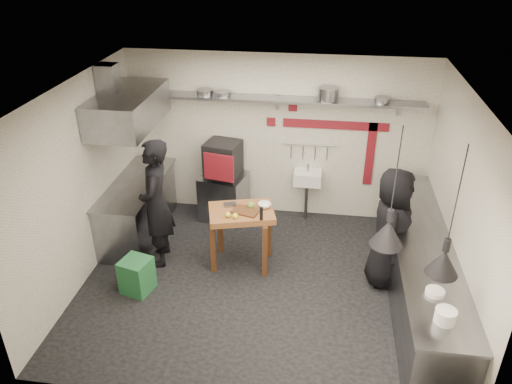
# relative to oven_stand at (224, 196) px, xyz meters

# --- Properties ---
(floor) EXTENTS (5.00, 5.00, 0.00)m
(floor) POSITION_rel_oven_stand_xyz_m (0.86, -1.75, -0.40)
(floor) COLOR black
(floor) RESTS_ON ground
(ceiling) EXTENTS (5.00, 5.00, 0.00)m
(ceiling) POSITION_rel_oven_stand_xyz_m (0.86, -1.75, 2.40)
(ceiling) COLOR beige
(ceiling) RESTS_ON floor
(wall_back) EXTENTS (5.00, 0.04, 2.80)m
(wall_back) POSITION_rel_oven_stand_xyz_m (0.86, 0.35, 1.00)
(wall_back) COLOR silver
(wall_back) RESTS_ON floor
(wall_front) EXTENTS (5.00, 0.04, 2.80)m
(wall_front) POSITION_rel_oven_stand_xyz_m (0.86, -3.85, 1.00)
(wall_front) COLOR silver
(wall_front) RESTS_ON floor
(wall_left) EXTENTS (0.04, 4.20, 2.80)m
(wall_left) POSITION_rel_oven_stand_xyz_m (-1.64, -1.75, 1.00)
(wall_left) COLOR silver
(wall_left) RESTS_ON floor
(wall_right) EXTENTS (0.04, 4.20, 2.80)m
(wall_right) POSITION_rel_oven_stand_xyz_m (3.36, -1.75, 1.00)
(wall_right) COLOR silver
(wall_right) RESTS_ON floor
(red_band_horiz) EXTENTS (1.70, 0.02, 0.14)m
(red_band_horiz) POSITION_rel_oven_stand_xyz_m (1.81, 0.33, 1.28)
(red_band_horiz) COLOR maroon
(red_band_horiz) RESTS_ON wall_back
(red_band_vert) EXTENTS (0.14, 0.02, 1.10)m
(red_band_vert) POSITION_rel_oven_stand_xyz_m (2.41, 0.33, 0.80)
(red_band_vert) COLOR maroon
(red_band_vert) RESTS_ON wall_back
(red_tile_a) EXTENTS (0.14, 0.02, 0.14)m
(red_tile_a) POSITION_rel_oven_stand_xyz_m (1.11, 0.33, 1.55)
(red_tile_a) COLOR maroon
(red_tile_a) RESTS_ON wall_back
(red_tile_b) EXTENTS (0.14, 0.02, 0.14)m
(red_tile_b) POSITION_rel_oven_stand_xyz_m (0.76, 0.33, 1.28)
(red_tile_b) COLOR maroon
(red_tile_b) RESTS_ON wall_back
(back_shelf) EXTENTS (4.60, 0.34, 0.04)m
(back_shelf) POSITION_rel_oven_stand_xyz_m (0.86, 0.17, 1.72)
(back_shelf) COLOR slate
(back_shelf) RESTS_ON wall_back
(shelf_bracket_left) EXTENTS (0.04, 0.06, 0.24)m
(shelf_bracket_left) POSITION_rel_oven_stand_xyz_m (-1.04, 0.32, 1.62)
(shelf_bracket_left) COLOR slate
(shelf_bracket_left) RESTS_ON wall_back
(shelf_bracket_mid) EXTENTS (0.04, 0.06, 0.24)m
(shelf_bracket_mid) POSITION_rel_oven_stand_xyz_m (0.86, 0.32, 1.62)
(shelf_bracket_mid) COLOR slate
(shelf_bracket_mid) RESTS_ON wall_back
(shelf_bracket_right) EXTENTS (0.04, 0.06, 0.24)m
(shelf_bracket_right) POSITION_rel_oven_stand_xyz_m (2.76, 0.32, 1.62)
(shelf_bracket_right) COLOR slate
(shelf_bracket_right) RESTS_ON wall_back
(pan_far_left) EXTENTS (0.28, 0.28, 0.09)m
(pan_far_left) POSITION_rel_oven_stand_xyz_m (-0.29, 0.17, 1.79)
(pan_far_left) COLOR slate
(pan_far_left) RESTS_ON back_shelf
(pan_mid_left) EXTENTS (0.29, 0.29, 0.07)m
(pan_mid_left) POSITION_rel_oven_stand_xyz_m (0.00, 0.17, 1.78)
(pan_mid_left) COLOR slate
(pan_mid_left) RESTS_ON back_shelf
(stock_pot) EXTENTS (0.36, 0.36, 0.20)m
(stock_pot) POSITION_rel_oven_stand_xyz_m (1.66, 0.17, 1.84)
(stock_pot) COLOR slate
(stock_pot) RESTS_ON back_shelf
(pan_right) EXTENTS (0.32, 0.32, 0.08)m
(pan_right) POSITION_rel_oven_stand_xyz_m (2.48, 0.17, 1.78)
(pan_right) COLOR slate
(pan_right) RESTS_ON back_shelf
(oven_stand) EXTENTS (0.83, 0.78, 0.80)m
(oven_stand) POSITION_rel_oven_stand_xyz_m (0.00, 0.00, 0.00)
(oven_stand) COLOR slate
(oven_stand) RESTS_ON floor
(combi_oven) EXTENTS (0.63, 0.61, 0.58)m
(combi_oven) POSITION_rel_oven_stand_xyz_m (-0.01, 0.06, 0.69)
(combi_oven) COLOR black
(combi_oven) RESTS_ON oven_stand
(oven_door) EXTENTS (0.51, 0.13, 0.46)m
(oven_door) POSITION_rel_oven_stand_xyz_m (-0.00, -0.30, 0.69)
(oven_door) COLOR maroon
(oven_door) RESTS_ON combi_oven
(oven_glass) EXTENTS (0.38, 0.09, 0.34)m
(oven_glass) POSITION_rel_oven_stand_xyz_m (0.02, -0.29, 0.69)
(oven_glass) COLOR black
(oven_glass) RESTS_ON oven_door
(hand_sink) EXTENTS (0.46, 0.34, 0.22)m
(hand_sink) POSITION_rel_oven_stand_xyz_m (1.41, 0.17, 0.38)
(hand_sink) COLOR white
(hand_sink) RESTS_ON wall_back
(sink_tap) EXTENTS (0.03, 0.03, 0.14)m
(sink_tap) POSITION_rel_oven_stand_xyz_m (1.41, 0.17, 0.56)
(sink_tap) COLOR slate
(sink_tap) RESTS_ON hand_sink
(sink_drain) EXTENTS (0.06, 0.06, 0.66)m
(sink_drain) POSITION_rel_oven_stand_xyz_m (1.41, 0.13, -0.06)
(sink_drain) COLOR slate
(sink_drain) RESTS_ON floor
(utensil_rail) EXTENTS (0.90, 0.02, 0.02)m
(utensil_rail) POSITION_rel_oven_stand_xyz_m (1.41, 0.31, 0.92)
(utensil_rail) COLOR slate
(utensil_rail) RESTS_ON wall_back
(counter_right) EXTENTS (0.70, 3.80, 0.90)m
(counter_right) POSITION_rel_oven_stand_xyz_m (3.01, -1.75, 0.05)
(counter_right) COLOR slate
(counter_right) RESTS_ON floor
(counter_right_top) EXTENTS (0.76, 3.90, 0.03)m
(counter_right_top) POSITION_rel_oven_stand_xyz_m (3.01, -1.75, 0.52)
(counter_right_top) COLOR slate
(counter_right_top) RESTS_ON counter_right
(plate_stack) EXTENTS (0.26, 0.26, 0.15)m
(plate_stack) POSITION_rel_oven_stand_xyz_m (2.98, -3.27, 0.61)
(plate_stack) COLOR white
(plate_stack) RESTS_ON counter_right_top
(small_bowl_right) EXTENTS (0.25, 0.25, 0.05)m
(small_bowl_right) POSITION_rel_oven_stand_xyz_m (2.96, -2.83, 0.56)
(small_bowl_right) COLOR white
(small_bowl_right) RESTS_ON counter_right_top
(counter_left) EXTENTS (0.70, 1.90, 0.90)m
(counter_left) POSITION_rel_oven_stand_xyz_m (-1.29, -0.70, 0.05)
(counter_left) COLOR slate
(counter_left) RESTS_ON floor
(counter_left_top) EXTENTS (0.76, 2.00, 0.03)m
(counter_left_top) POSITION_rel_oven_stand_xyz_m (-1.29, -0.70, 0.52)
(counter_left_top) COLOR slate
(counter_left_top) RESTS_ON counter_left
(extractor_hood) EXTENTS (0.78, 1.60, 0.50)m
(extractor_hood) POSITION_rel_oven_stand_xyz_m (-1.24, -0.70, 1.75)
(extractor_hood) COLOR slate
(extractor_hood) RESTS_ON ceiling
(hood_duct) EXTENTS (0.28, 0.28, 0.50)m
(hood_duct) POSITION_rel_oven_stand_xyz_m (-1.49, -0.70, 2.15)
(hood_duct) COLOR slate
(hood_duct) RESTS_ON ceiling
(green_bin) EXTENTS (0.47, 0.47, 0.50)m
(green_bin) POSITION_rel_oven_stand_xyz_m (-0.81, -2.14, -0.15)
(green_bin) COLOR #226334
(green_bin) RESTS_ON floor
(prep_table) EXTENTS (1.06, 0.86, 0.92)m
(prep_table) POSITION_rel_oven_stand_xyz_m (0.53, -1.31, 0.06)
(prep_table) COLOR #915A31
(prep_table) RESTS_ON floor
(cutting_board) EXTENTS (0.43, 0.35, 0.02)m
(cutting_board) POSITION_rel_oven_stand_xyz_m (0.60, -1.34, 0.53)
(cutting_board) COLOR #512D18
(cutting_board) RESTS_ON prep_table
(pepper_mill) EXTENTS (0.06, 0.06, 0.20)m
(pepper_mill) POSITION_rel_oven_stand_xyz_m (0.85, -1.52, 0.62)
(pepper_mill) COLOR black
(pepper_mill) RESTS_ON prep_table
(lemon_a) EXTENTS (0.08, 0.08, 0.07)m
(lemon_a) POSITION_rel_oven_stand_xyz_m (0.38, -1.52, 0.56)
(lemon_a) COLOR yellow
(lemon_a) RESTS_ON prep_table
(lemon_b) EXTENTS (0.09, 0.09, 0.08)m
(lemon_b) POSITION_rel_oven_stand_xyz_m (0.48, -1.53, 0.56)
(lemon_b) COLOR yellow
(lemon_b) RESTS_ON prep_table
(veg_ball) EXTENTS (0.12, 0.12, 0.10)m
(veg_ball) POSITION_rel_oven_stand_xyz_m (0.66, -1.22, 0.57)
(veg_ball) COLOR olive
(veg_ball) RESTS_ON prep_table
(steel_tray) EXTENTS (0.21, 0.17, 0.03)m
(steel_tray) POSITION_rel_oven_stand_xyz_m (0.35, -1.19, 0.54)
(steel_tray) COLOR slate
(steel_tray) RESTS_ON prep_table
(bowl) EXTENTS (0.24, 0.24, 0.06)m
(bowl) POSITION_rel_oven_stand_xyz_m (0.85, -1.17, 0.55)
(bowl) COLOR white
(bowl) RESTS_ON prep_table
(heat_lamp_near) EXTENTS (0.37, 0.37, 1.41)m
(heat_lamp_near) POSITION_rel_oven_stand_xyz_m (2.39, -2.63, 1.70)
(heat_lamp_near) COLOR black
(heat_lamp_near) RESTS_ON ceiling
(heat_lamp_far) EXTENTS (0.37, 0.37, 1.45)m
(heat_lamp_far) POSITION_rel_oven_stand_xyz_m (2.92, -3.03, 1.68)
(heat_lamp_far) COLOR black
(heat_lamp_far) RESTS_ON ceiling
(chef_left) EXTENTS (0.58, 0.78, 1.96)m
(chef_left) POSITION_rel_oven_stand_xyz_m (-0.70, -1.40, 0.58)
(chef_left) COLOR black
(chef_left) RESTS_ON floor
(chef_right) EXTENTS (0.66, 0.93, 1.76)m
(chef_right) POSITION_rel_oven_stand_xyz_m (2.62, -1.44, 0.48)
(chef_right) COLOR black
(chef_right) RESTS_ON floor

